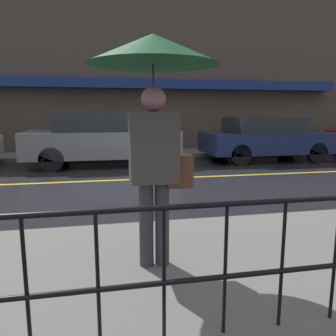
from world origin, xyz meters
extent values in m
plane|color=black|center=(0.00, 0.00, 0.00)|extent=(80.00, 80.00, 0.00)
cube|color=slate|center=(0.00, -4.66, 0.06)|extent=(28.00, 2.56, 0.12)
cube|color=slate|center=(0.00, 4.29, 0.06)|extent=(28.00, 1.81, 0.12)
cube|color=gold|center=(0.00, 0.00, 0.00)|extent=(25.20, 0.12, 0.01)
cube|color=#4C4238|center=(0.00, 5.34, 3.20)|extent=(28.00, 0.30, 6.39)
cube|color=navy|center=(0.00, 4.92, 2.60)|extent=(16.80, 0.55, 0.35)
cylinder|color=black|center=(0.00, -5.69, 1.00)|extent=(12.00, 0.04, 0.04)
cylinder|color=black|center=(0.00, -5.69, 0.52)|extent=(12.00, 0.04, 0.04)
cylinder|color=black|center=(-1.40, -5.69, 0.56)|extent=(0.02, 0.02, 0.88)
cylinder|color=black|center=(-1.00, -5.69, 0.56)|extent=(0.02, 0.02, 0.88)
cylinder|color=black|center=(-0.60, -5.69, 0.56)|extent=(0.02, 0.02, 0.88)
cylinder|color=black|center=(-0.20, -5.69, 0.56)|extent=(0.02, 0.02, 0.88)
cylinder|color=black|center=(0.20, -5.69, 0.56)|extent=(0.02, 0.02, 0.88)
cylinder|color=black|center=(0.60, -5.69, 0.56)|extent=(0.02, 0.02, 0.88)
cylinder|color=#333338|center=(-0.57, -4.62, 0.53)|extent=(0.13, 0.13, 0.81)
cylinder|color=#333338|center=(-0.42, -4.62, 0.53)|extent=(0.13, 0.13, 0.81)
cube|color=#47423D|center=(-0.49, -4.62, 1.25)|extent=(0.44, 0.26, 0.64)
sphere|color=#B36A77|center=(-0.49, -4.62, 1.68)|extent=(0.22, 0.22, 0.22)
cylinder|color=#262628|center=(-0.49, -4.62, 1.61)|extent=(0.02, 0.02, 0.72)
cone|color=#144723|center=(-0.49, -4.62, 2.10)|extent=(1.15, 1.15, 0.26)
cube|color=brown|center=(-0.25, -4.62, 1.02)|extent=(0.24, 0.12, 0.30)
cube|color=slate|center=(-0.94, 2.34, 0.65)|extent=(4.39, 1.89, 0.74)
cube|color=#1E2328|center=(-1.11, 2.34, 1.27)|extent=(2.28, 1.74, 0.50)
cylinder|color=black|center=(0.43, 3.17, 0.33)|extent=(0.65, 0.22, 0.65)
cylinder|color=black|center=(0.43, 1.50, 0.33)|extent=(0.65, 0.22, 0.65)
cylinder|color=black|center=(-2.30, 3.17, 0.33)|extent=(0.65, 0.22, 0.65)
cylinder|color=black|center=(-2.30, 1.50, 0.33)|extent=(0.65, 0.22, 0.65)
cube|color=#19234C|center=(4.31, 2.34, 0.59)|extent=(4.09, 1.93, 0.65)
cube|color=#1E2328|center=(4.15, 2.34, 1.15)|extent=(2.13, 1.78, 0.47)
cylinder|color=black|center=(5.58, 3.19, 0.32)|extent=(0.63, 0.22, 0.63)
cylinder|color=black|center=(5.58, 1.48, 0.32)|extent=(0.63, 0.22, 0.63)
cylinder|color=black|center=(3.05, 3.19, 0.32)|extent=(0.63, 0.22, 0.63)
cylinder|color=black|center=(3.05, 1.48, 0.32)|extent=(0.63, 0.22, 0.63)
camera|label=1|loc=(-0.94, -7.54, 1.57)|focal=35.00mm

